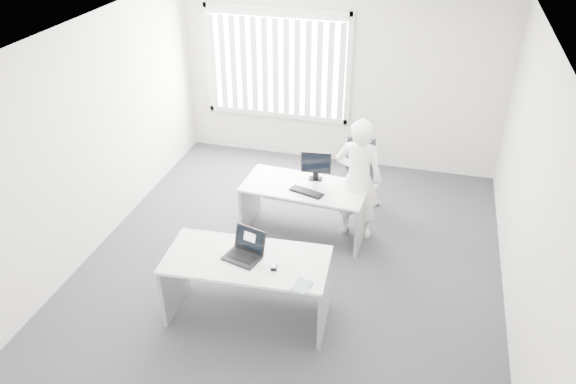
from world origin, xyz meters
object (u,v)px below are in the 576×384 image
(laptop, at_px, (241,248))
(monitor, at_px, (316,166))
(office_chair, at_px, (357,184))
(desk_far, at_px, (305,199))
(desk_near, at_px, (247,275))
(person, at_px, (358,179))

(laptop, distance_m, monitor, 1.95)
(office_chair, height_order, monitor, monitor)
(monitor, bearing_deg, desk_far, -120.32)
(desk_near, distance_m, office_chair, 2.78)
(laptop, relative_size, monitor, 0.93)
(office_chair, relative_size, person, 0.57)
(desk_far, relative_size, monitor, 4.16)
(office_chair, bearing_deg, desk_far, -120.36)
(desk_near, relative_size, laptop, 4.82)
(desk_near, distance_m, laptop, 0.36)
(office_chair, bearing_deg, laptop, -107.29)
(person, height_order, laptop, person)
(desk_far, bearing_deg, laptop, -95.13)
(desk_far, height_order, office_chair, office_chair)
(laptop, bearing_deg, office_chair, 88.94)
(office_chair, relative_size, monitor, 2.44)
(office_chair, bearing_deg, desk_near, -106.51)
(desk_near, distance_m, monitor, 1.96)
(desk_far, xyz_separation_m, office_chair, (0.55, 0.97, -0.22))
(person, bearing_deg, office_chair, -78.89)
(office_chair, xyz_separation_m, person, (0.11, -0.81, 0.53))
(desk_far, bearing_deg, office_chair, 63.43)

